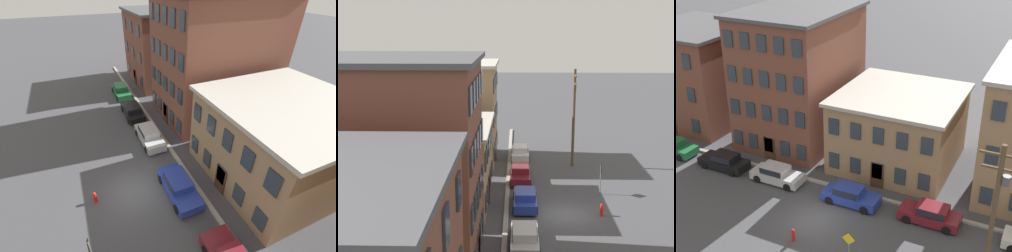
{
  "view_description": "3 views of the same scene",
  "coord_description": "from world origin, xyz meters",
  "views": [
    {
      "loc": [
        11.42,
        -2.12,
        13.42
      ],
      "look_at": [
        -0.19,
        2.89,
        5.0
      ],
      "focal_mm": 24.0,
      "sensor_mm": 36.0,
      "label": 1
    },
    {
      "loc": [
        -33.4,
        3.69,
        14.44
      ],
      "look_at": [
        -1.36,
        4.48,
        7.21
      ],
      "focal_mm": 50.0,
      "sensor_mm": 36.0,
      "label": 2
    },
    {
      "loc": [
        14.24,
        -24.15,
        20.72
      ],
      "look_at": [
        1.37,
        2.04,
        6.96
      ],
      "focal_mm": 50.0,
      "sensor_mm": 36.0,
      "label": 3
    }
  ],
  "objects": [
    {
      "name": "utility_pole",
      "position": [
        12.36,
        -1.92,
        5.53
      ],
      "size": [
        2.4,
        0.44,
        9.86
      ],
      "color": "brown",
      "rests_on": "ground_plane"
    },
    {
      "name": "kerb_strip",
      "position": [
        0.0,
        4.5,
        0.08
      ],
      "size": [
        56.0,
        0.36,
        0.16
      ],
      "primitive_type": "cube",
      "color": "#9E998E",
      "rests_on": "ground_plane"
    },
    {
      "name": "apartment_midblock",
      "position": [
        -7.98,
        11.71,
        6.29
      ],
      "size": [
        8.87,
        11.95,
        12.56
      ],
      "color": "brown",
      "rests_on": "ground_plane"
    },
    {
      "name": "apartment_annex",
      "position": [
        14.08,
        11.6,
        5.19
      ],
      "size": [
        8.95,
        11.72,
        10.35
      ],
      "color": "#9E7A56",
      "rests_on": "ground_plane"
    },
    {
      "name": "car_blue",
      "position": [
        1.41,
        3.04,
        0.75
      ],
      "size": [
        4.4,
        1.92,
        1.43
      ],
      "color": "#233899",
      "rests_on": "ground_plane"
    },
    {
      "name": "caution_sign",
      "position": [
        4.37,
        -3.39,
        1.83
      ],
      "size": [
        0.98,
        0.08,
        2.73
      ],
      "color": "slate",
      "rests_on": "ground_plane"
    },
    {
      "name": "car_silver",
      "position": [
        -5.37,
        3.18,
        0.75
      ],
      "size": [
        4.4,
        1.92,
        1.43
      ],
      "color": "#B7B7BC",
      "rests_on": "ground_plane"
    },
    {
      "name": "car_maroon",
      "position": [
        7.65,
        3.39,
        0.75
      ],
      "size": [
        4.4,
        1.92,
        1.43
      ],
      "color": "maroon",
      "rests_on": "ground_plane"
    },
    {
      "name": "apartment_far",
      "position": [
        2.4,
        10.84,
        3.27
      ],
      "size": [
        10.17,
        10.21,
        6.51
      ],
      "color": "#9E7A56",
      "rests_on": "ground_plane"
    },
    {
      "name": "fire_hydrant",
      "position": [
        -0.14,
        -2.74,
        0.48
      ],
      "size": [
        0.24,
        0.34,
        0.96
      ],
      "color": "red",
      "rests_on": "ground_plane"
    },
    {
      "name": "ground_plane",
      "position": [
        0.0,
        0.0,
        0.0
      ],
      "size": [
        200.0,
        200.0,
        0.0
      ],
      "primitive_type": "plane",
      "color": "#424247"
    },
    {
      "name": "car_white",
      "position": [
        14.81,
        3.37,
        0.75
      ],
      "size": [
        4.4,
        1.92,
        1.43
      ],
      "color": "silver",
      "rests_on": "ground_plane"
    }
  ]
}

